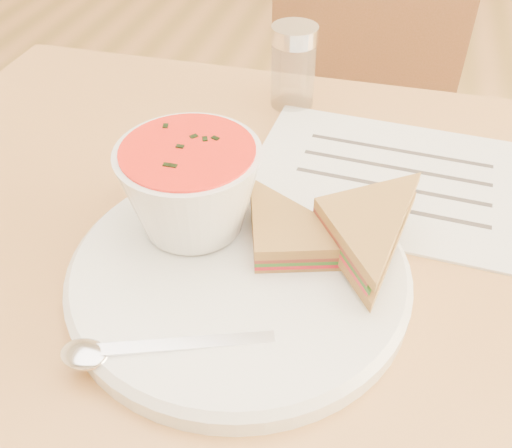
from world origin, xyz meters
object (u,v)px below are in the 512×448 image
(chair_far, at_px, (344,149))
(plate, at_px, (239,273))
(condiment_shaker, at_px, (293,67))
(soup_bowl, at_px, (191,192))

(chair_far, height_order, plate, chair_far)
(chair_far, xyz_separation_m, condiment_shaker, (-0.05, -0.35, 0.34))
(chair_far, relative_size, soup_bowl, 7.35)
(chair_far, height_order, soup_bowl, chair_far)
(soup_bowl, height_order, condiment_shaker, same)
(plate, bearing_deg, chair_far, 87.31)
(soup_bowl, bearing_deg, plate, -35.28)
(soup_bowl, relative_size, condiment_shaker, 1.23)
(chair_far, xyz_separation_m, plate, (-0.03, -0.67, 0.30))
(plate, height_order, condiment_shaker, condiment_shaker)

